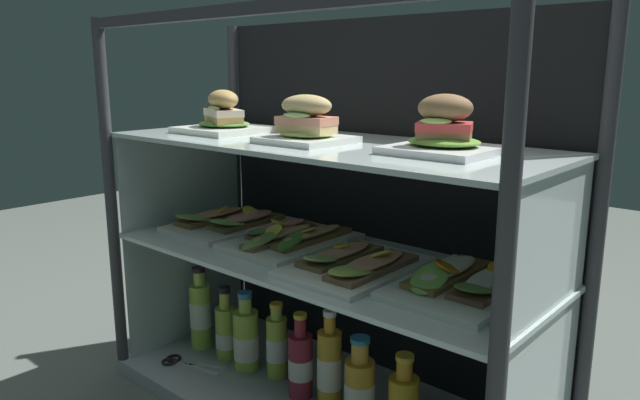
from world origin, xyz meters
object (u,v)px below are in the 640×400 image
plated_roll_sandwich_far_left (306,124)px  juice_bottle_back_right (276,346)px  juice_bottle_front_left_end (201,313)px  juice_bottle_front_second (301,364)px  open_sandwich_tray_mid_left (290,238)px  juice_bottle_back_left (226,331)px  open_sandwich_tray_right_of_center (228,221)px  juice_bottle_front_right_end (246,339)px  open_sandwich_tray_far_right (355,264)px  juice_bottle_near_post (359,389)px  plated_roll_sandwich_near_left_corner (224,118)px  kitchen_scissors (179,362)px  plated_roll_sandwich_mid_right (444,134)px  open_sandwich_tray_near_right_corner (465,282)px  juice_bottle_back_center (330,368)px

plated_roll_sandwich_far_left → juice_bottle_back_right: plated_roll_sandwich_far_left is taller
juice_bottle_front_left_end → juice_bottle_front_second: bearing=-1.0°
open_sandwich_tray_mid_left → juice_bottle_front_left_end: (-0.34, -0.04, -0.29)m
plated_roll_sandwich_far_left → juice_bottle_back_left: 0.71m
open_sandwich_tray_right_of_center → juice_bottle_front_right_end: size_ratio=1.48×
open_sandwich_tray_far_right → open_sandwich_tray_mid_left: bearing=168.6°
juice_bottle_front_left_end → juice_bottle_near_post: 0.61m
plated_roll_sandwich_near_left_corner → juice_bottle_back_right: 0.63m
open_sandwich_tray_right_of_center → juice_bottle_back_left: open_sandwich_tray_right_of_center is taller
juice_bottle_back_right → juice_bottle_front_second: size_ratio=0.94×
juice_bottle_back_left → kitchen_scissors: juice_bottle_back_left is taller
juice_bottle_back_left → kitchen_scissors: (-0.07, -0.11, -0.08)m
open_sandwich_tray_far_right → juice_bottle_front_second: (-0.17, 0.00, -0.31)m
plated_roll_sandwich_far_left → plated_roll_sandwich_mid_right: 0.33m
plated_roll_sandwich_far_left → kitchen_scissors: plated_roll_sandwich_far_left is taller
juice_bottle_front_right_end → juice_bottle_near_post: (0.41, -0.01, 0.01)m
juice_bottle_front_left_end → juice_bottle_near_post: (0.61, -0.01, -0.02)m
open_sandwich_tray_far_right → plated_roll_sandwich_mid_right: bearing=12.1°
plated_roll_sandwich_far_left → juice_bottle_near_post: bearing=2.1°
plated_roll_sandwich_far_left → open_sandwich_tray_right_of_center: size_ratio=0.55×
open_sandwich_tray_right_of_center → open_sandwich_tray_near_right_corner: (0.76, -0.01, 0.00)m
plated_roll_sandwich_near_left_corner → open_sandwich_tray_near_right_corner: 0.77m
plated_roll_sandwich_far_left → kitchen_scissors: (-0.41, -0.09, -0.70)m
plated_roll_sandwich_mid_right → juice_bottle_near_post: size_ratio=0.92×
plated_roll_sandwich_mid_right → juice_bottle_near_post: bearing=-165.7°
open_sandwich_tray_mid_left → kitchen_scissors: bearing=-152.9°
open_sandwich_tray_mid_left → juice_bottle_back_right: 0.31m
juice_bottle_front_second → juice_bottle_back_center: 0.09m
plated_roll_sandwich_mid_right → kitchen_scissors: plated_roll_sandwich_mid_right is taller
plated_roll_sandwich_far_left → juice_bottle_near_post: size_ratio=0.83×
open_sandwich_tray_right_of_center → juice_bottle_front_left_end: (-0.08, -0.05, -0.29)m
open_sandwich_tray_mid_left → juice_bottle_back_left: (-0.23, -0.04, -0.32)m
open_sandwich_tray_right_of_center → open_sandwich_tray_mid_left: bearing=-2.2°
open_sandwich_tray_mid_left → plated_roll_sandwich_near_left_corner: bearing=-169.8°
plated_roll_sandwich_near_left_corner → kitchen_scissors: size_ratio=1.07×
plated_roll_sandwich_near_left_corner → juice_bottle_back_right: bearing=5.4°
plated_roll_sandwich_near_left_corner → juice_bottle_front_right_end: bearing=-5.0°
juice_bottle_front_second → juice_bottle_near_post: (0.19, -0.00, 0.00)m
juice_bottle_back_left → juice_bottle_near_post: (0.50, -0.01, 0.01)m
juice_bottle_front_right_end → juice_bottle_front_second: (0.22, -0.01, 0.00)m
plated_roll_sandwich_near_left_corner → open_sandwich_tray_right_of_center: bearing=137.8°
kitchen_scissors → juice_bottle_front_right_end: bearing=33.6°
plated_roll_sandwich_far_left → open_sandwich_tray_near_right_corner: (0.39, 0.06, -0.30)m
plated_roll_sandwich_near_left_corner → juice_bottle_back_left: bearing=-170.6°
juice_bottle_front_right_end → open_sandwich_tray_right_of_center: bearing=156.8°
plated_roll_sandwich_far_left → juice_bottle_back_left: size_ratio=0.85×
juice_bottle_back_left → juice_bottle_back_center: (0.39, 0.00, 0.02)m
juice_bottle_front_second → open_sandwich_tray_mid_left: bearing=148.3°
plated_roll_sandwich_near_left_corner → juice_bottle_front_second: bearing=-2.7°
juice_bottle_front_left_end → plated_roll_sandwich_mid_right: bearing=2.4°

